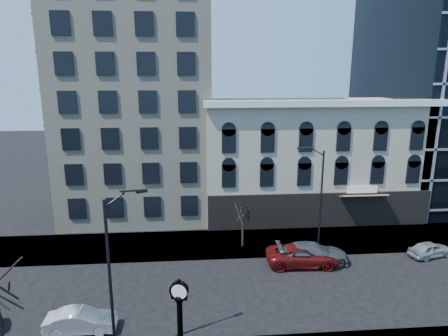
{
  "coord_description": "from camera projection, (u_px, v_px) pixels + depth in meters",
  "views": [
    {
      "loc": [
        -0.32,
        -24.99,
        15.18
      ],
      "look_at": [
        2.0,
        4.0,
        8.0
      ],
      "focal_mm": 32.0,
      "sensor_mm": 36.0,
      "label": 1
    }
  ],
  "objects": [
    {
      "name": "street_lamp_near",
      "position": [
        120.0,
        231.0,
        20.27
      ],
      "size": [
        2.28,
        1.22,
        9.39
      ],
      "rotation": [
        0.0,
        0.0,
        0.43
      ],
      "color": "black",
      "rests_on": "sidewalk_near"
    },
    {
      "name": "victorian_row",
      "position": [
        308.0,
        158.0,
        42.72
      ],
      "size": [
        22.6,
        11.19,
        12.5
      ],
      "color": "#B7B197",
      "rests_on": "ground"
    },
    {
      "name": "street_lamp_far",
      "position": [
        314.0,
        171.0,
        32.89
      ],
      "size": [
        2.35,
        0.7,
        9.16
      ],
      "rotation": [
        0.0,
        0.0,
        2.95
      ],
      "color": "black",
      "rests_on": "sidewalk_far"
    },
    {
      "name": "car_far_c",
      "position": [
        430.0,
        249.0,
        33.21
      ],
      "size": [
        4.03,
        2.42,
        1.28
      ],
      "primitive_type": "imported",
      "rotation": [
        0.0,
        0.0,
        1.83
      ],
      "color": "#A5A8AD",
      "rests_on": "ground"
    },
    {
      "name": "sidewalk_far",
      "position": [
        198.0,
        244.0,
        35.58
      ],
      "size": [
        160.0,
        6.0,
        0.12
      ],
      "primitive_type": "cube",
      "color": "gray",
      "rests_on": "ground"
    },
    {
      "name": "cream_tower",
      "position": [
        134.0,
        28.0,
        41.02
      ],
      "size": [
        15.9,
        15.4,
        42.5
      ],
      "color": "beige",
      "rests_on": "ground"
    },
    {
      "name": "car_far_b",
      "position": [
        313.0,
        253.0,
        32.02
      ],
      "size": [
        5.81,
        2.41,
        1.68
      ],
      "primitive_type": "imported",
      "rotation": [
        0.0,
        0.0,
        1.56
      ],
      "color": "#595B60",
      "rests_on": "ground"
    },
    {
      "name": "street_clock",
      "position": [
        180.0,
        322.0,
        21.15
      ],
      "size": [
        1.04,
        1.04,
        4.59
      ],
      "rotation": [
        0.0,
        0.0,
        -0.28
      ],
      "color": "black",
      "rests_on": "sidewalk_near"
    },
    {
      "name": "car_far_a",
      "position": [
        303.0,
        255.0,
        31.77
      ],
      "size": [
        5.92,
        2.94,
        1.61
      ],
      "primitive_type": "imported",
      "rotation": [
        0.0,
        0.0,
        1.53
      ],
      "color": "maroon",
      "rests_on": "ground"
    },
    {
      "name": "bare_tree_far",
      "position": [
        243.0,
        208.0,
        34.26
      ],
      "size": [
        2.68,
        2.68,
        4.61
      ],
      "color": "black",
      "rests_on": "sidewalk_far"
    },
    {
      "name": "ground",
      "position": [
        200.0,
        293.0,
        27.85
      ],
      "size": [
        160.0,
        160.0,
        0.0
      ],
      "primitive_type": "plane",
      "color": "black",
      "rests_on": "ground"
    },
    {
      "name": "car_near_b",
      "position": [
        81.0,
        321.0,
        23.68
      ],
      "size": [
        4.17,
        1.5,
        1.37
      ],
      "primitive_type": "imported",
      "rotation": [
        0.0,
        0.0,
        1.58
      ],
      "color": "silver",
      "rests_on": "ground"
    }
  ]
}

